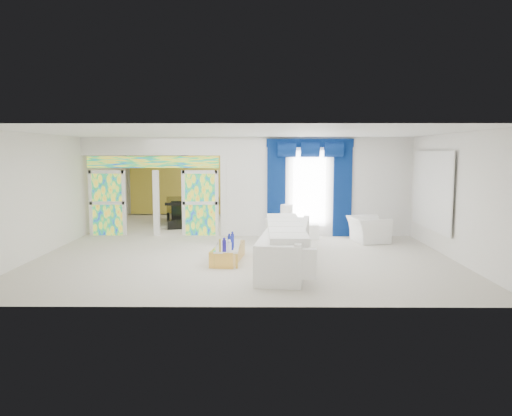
{
  "coord_description": "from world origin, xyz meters",
  "views": [
    {
      "loc": [
        0.39,
        -13.8,
        2.54
      ],
      "look_at": [
        0.3,
        -1.2,
        1.1
      ],
      "focal_mm": 34.16,
      "sensor_mm": 36.0,
      "label": 1
    }
  ],
  "objects_px": {
    "console_table": "(297,231)",
    "armchair": "(368,229)",
    "white_sofa": "(286,247)",
    "grand_piano": "(187,210)",
    "coffee_table": "(228,253)"
  },
  "relations": [
    {
      "from": "console_table",
      "to": "grand_piano",
      "type": "xyz_separation_m",
      "value": [
        -3.76,
        3.48,
        0.22
      ]
    },
    {
      "from": "coffee_table",
      "to": "armchair",
      "type": "height_order",
      "value": "armchair"
    },
    {
      "from": "white_sofa",
      "to": "console_table",
      "type": "distance_m",
      "value": 3.33
    },
    {
      "from": "white_sofa",
      "to": "console_table",
      "type": "height_order",
      "value": "white_sofa"
    },
    {
      "from": "coffee_table",
      "to": "console_table",
      "type": "distance_m",
      "value": 3.51
    },
    {
      "from": "white_sofa",
      "to": "armchair",
      "type": "xyz_separation_m",
      "value": [
        2.49,
        2.77,
        -0.04
      ]
    },
    {
      "from": "grand_piano",
      "to": "armchair",
      "type": "bearing_deg",
      "value": -50.77
    },
    {
      "from": "coffee_table",
      "to": "console_table",
      "type": "relative_size",
      "value": 1.26
    },
    {
      "from": "coffee_table",
      "to": "white_sofa",
      "type": "bearing_deg",
      "value": -12.53
    },
    {
      "from": "white_sofa",
      "to": "coffee_table",
      "type": "bearing_deg",
      "value": 175.21
    },
    {
      "from": "white_sofa",
      "to": "armchair",
      "type": "height_order",
      "value": "white_sofa"
    },
    {
      "from": "console_table",
      "to": "armchair",
      "type": "distance_m",
      "value": 2.07
    },
    {
      "from": "console_table",
      "to": "grand_piano",
      "type": "bearing_deg",
      "value": 137.25
    },
    {
      "from": "coffee_table",
      "to": "armchair",
      "type": "xyz_separation_m",
      "value": [
        3.84,
        2.47,
        0.18
      ]
    },
    {
      "from": "coffee_table",
      "to": "armchair",
      "type": "relative_size",
      "value": 1.47
    }
  ]
}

